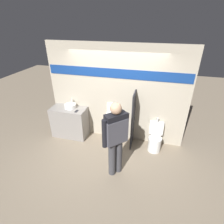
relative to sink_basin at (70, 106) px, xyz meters
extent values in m
plane|color=gray|center=(1.29, -0.36, -0.97)|extent=(16.00, 16.00, 0.00)
cube|color=#B2A893|center=(1.29, 0.24, 0.38)|extent=(3.80, 0.06, 2.70)
cube|color=navy|center=(1.29, 0.20, 0.99)|extent=(3.73, 0.01, 0.24)
cube|color=gray|center=(-0.05, -0.05, -0.51)|extent=(1.03, 0.52, 0.91)
cylinder|color=white|center=(0.00, 0.00, 0.00)|extent=(0.32, 0.32, 0.11)
cylinder|color=silver|center=(0.00, 0.11, 0.13)|extent=(0.03, 0.03, 0.14)
cube|color=#232328|center=(0.26, -0.16, -0.05)|extent=(0.07, 0.14, 0.01)
cube|color=black|center=(1.83, -0.05, -0.18)|extent=(0.03, 0.51, 1.58)
cylinder|color=silver|center=(1.19, 0.05, -0.69)|extent=(0.04, 0.04, 0.55)
ellipsoid|color=white|center=(1.19, 0.05, -0.21)|extent=(0.32, 0.30, 0.45)
cube|color=white|center=(1.19, 0.20, -0.14)|extent=(0.30, 0.02, 0.57)
cylinder|color=silver|center=(1.19, 0.16, 0.10)|extent=(0.06, 0.06, 0.16)
cylinder|color=white|center=(2.46, -0.14, -0.78)|extent=(0.34, 0.34, 0.38)
torus|color=white|center=(2.46, -0.14, -0.58)|extent=(0.36, 0.36, 0.04)
cube|color=white|center=(2.46, 0.12, -0.42)|extent=(0.37, 0.16, 0.35)
cylinder|color=silver|center=(2.46, 0.10, -0.16)|extent=(0.06, 0.06, 0.14)
cylinder|color=#3D3D42|center=(1.56, -1.21, -0.54)|extent=(0.16, 0.16, 0.87)
cylinder|color=#3D3D42|center=(1.68, -1.09, -0.54)|extent=(0.16, 0.16, 0.87)
cube|color=black|center=(1.62, -1.15, 0.24)|extent=(0.46, 0.46, 0.69)
cube|color=#4C4C56|center=(1.62, -1.15, 0.19)|extent=(0.50, 0.50, 0.55)
cylinder|color=black|center=(1.43, -1.33, 0.21)|extent=(0.11, 0.11, 0.63)
cylinder|color=black|center=(1.80, -0.97, 0.21)|extent=(0.11, 0.11, 0.63)
sphere|color=tan|center=(1.62, -1.15, 0.70)|extent=(0.23, 0.23, 0.23)
camera|label=1|loc=(2.29, -4.04, 2.22)|focal=28.00mm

